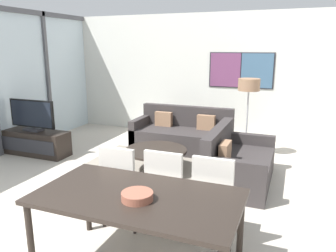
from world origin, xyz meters
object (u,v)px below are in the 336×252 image
sofa_main (183,136)px  dining_chair_right (215,195)px  dining_table (138,202)px  dining_chair_centre (167,188)px  floor_lamp (249,90)px  coffee_table (156,155)px  sofa_side (235,165)px  dining_chair_left (123,183)px  fruit_bowl (137,196)px  television (32,116)px  tv_console (35,142)px

sofa_main → dining_chair_right: 3.35m
sofa_main → dining_table: (0.86, -3.76, 0.43)m
sofa_main → dining_chair_centre: bearing=-74.2°
floor_lamp → dining_chair_right: bearing=-88.0°
dining_chair_centre → coffee_table: bearing=117.3°
sofa_side → dining_chair_right: size_ratio=1.60×
dining_chair_left → fruit_bowl: size_ratio=3.57×
television → coffee_table: (2.57, 0.02, -0.47)m
dining_chair_left → dining_chair_right: bearing=3.3°
dining_chair_left → floor_lamp: size_ratio=0.66×
dining_table → fruit_bowl: fruit_bowl is taller
television → dining_chair_centre: bearing=-25.6°
television → floor_lamp: 4.12m
dining_chair_centre → floor_lamp: floor_lamp is taller
television → tv_console: bearing=-90.0°
sofa_main → dining_chair_left: bearing=-83.9°
dining_chair_left → dining_chair_right: (1.06, 0.06, 0.00)m
dining_chair_centre → floor_lamp: 3.10m
coffee_table → dining_chair_centre: size_ratio=1.04×
coffee_table → dining_chair_right: bearing=-50.0°
sofa_side → fruit_bowl: sofa_side is taller
dining_chair_right → coffee_table: bearing=130.0°
sofa_main → dining_chair_right: bearing=-65.4°
sofa_side → dining_chair_left: dining_chair_left is taller
television → dining_chair_right: (3.96, -1.64, -0.23)m
dining_chair_centre → dining_chair_left: bearing=-174.5°
dining_chair_left → dining_chair_right: 1.06m
tv_console → sofa_main: sofa_main is taller
dining_chair_centre → dining_chair_right: same height
fruit_bowl → dining_chair_left: bearing=127.1°
dining_chair_left → floor_lamp: bearing=72.5°
dining_table → coffee_table: bearing=109.9°
dining_table → floor_lamp: bearing=83.4°
sofa_side → coffee_table: 1.32m
sofa_side → fruit_bowl: bearing=170.8°
tv_console → dining_table: bearing=-34.5°
tv_console → dining_table: size_ratio=0.77×
tv_console → dining_chair_right: bearing=-22.4°
tv_console → dining_chair_centre: 3.82m
coffee_table → dining_chair_right: dining_chair_right is taller
sofa_side → dining_table: (-0.46, -2.43, 0.43)m
tv_console → television: television is taller
dining_chair_centre → dining_chair_right: bearing=1.0°
tv_console → dining_chair_centre: bearing=-25.6°
sofa_side → dining_chair_centre: dining_chair_centre is taller
dining_chair_centre → floor_lamp: size_ratio=0.66×
sofa_main → dining_chair_centre: 3.17m
sofa_side → floor_lamp: bearing=1.4°
dining_chair_left → dining_chair_centre: 0.53m
dining_chair_left → floor_lamp: (0.96, 3.03, 0.75)m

